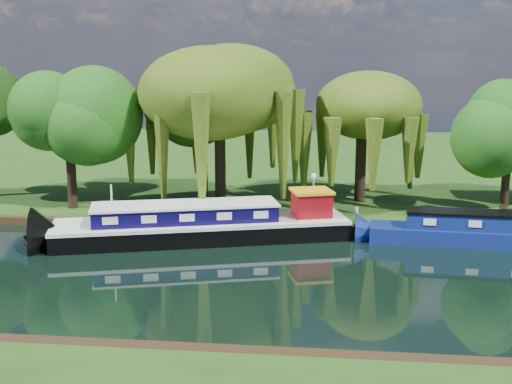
# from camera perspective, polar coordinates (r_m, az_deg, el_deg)

# --- Properties ---
(ground) EXTENTS (120.00, 120.00, 0.00)m
(ground) POSITION_cam_1_polar(r_m,az_deg,el_deg) (28.64, 3.55, -7.76)
(ground) COLOR black
(far_bank) EXTENTS (120.00, 52.00, 0.45)m
(far_bank) POSITION_cam_1_polar(r_m,az_deg,el_deg) (61.74, 5.11, 2.77)
(far_bank) COLOR #213E11
(far_bank) RESTS_ON ground
(dutch_barge) EXTENTS (16.11, 7.83, 3.32)m
(dutch_barge) POSITION_cam_1_polar(r_m,az_deg,el_deg) (34.76, -4.62, -2.92)
(dutch_barge) COLOR black
(dutch_barge) RESTS_ON ground
(narrowboat) EXTENTS (13.04, 3.08, 1.88)m
(narrowboat) POSITION_cam_1_polar(r_m,az_deg,el_deg) (35.92, 20.45, -3.40)
(narrowboat) COLOR navy
(narrowboat) RESTS_ON ground
(red_dinghy) EXTENTS (2.76, 2.02, 0.56)m
(red_dinghy) POSITION_cam_1_polar(r_m,az_deg,el_deg) (36.49, -17.86, -4.09)
(red_dinghy) COLOR maroon
(red_dinghy) RESTS_ON ground
(willow_left) EXTENTS (8.06, 8.06, 9.66)m
(willow_left) POSITION_cam_1_polar(r_m,az_deg,el_deg) (40.72, -3.27, 8.65)
(willow_left) COLOR black
(willow_left) RESTS_ON far_bank
(willow_right) EXTENTS (6.25, 6.25, 7.62)m
(willow_right) POSITION_cam_1_polar(r_m,az_deg,el_deg) (42.16, 9.42, 6.62)
(willow_right) COLOR black
(willow_right) RESTS_ON far_bank
(tree_far_left) EXTENTS (5.27, 5.27, 8.49)m
(tree_far_left) POSITION_cam_1_polar(r_m,az_deg,el_deg) (41.26, -16.36, 6.57)
(tree_far_left) COLOR black
(tree_far_left) RESTS_ON far_bank
(tree_far_mid) EXTENTS (5.38, 5.38, 8.80)m
(tree_far_mid) POSITION_cam_1_polar(r_m,az_deg,el_deg) (43.33, -4.82, 7.53)
(tree_far_mid) COLOR black
(tree_far_mid) RESTS_ON far_bank
(tree_far_right) EXTENTS (4.21, 4.21, 6.89)m
(tree_far_right) POSITION_cam_1_polar(r_m,az_deg,el_deg) (40.71, 21.58, 4.68)
(tree_far_right) COLOR black
(tree_far_right) RESTS_ON far_bank
(lamppost) EXTENTS (0.36, 0.36, 2.56)m
(lamppost) POSITION_cam_1_polar(r_m,az_deg,el_deg) (38.19, 5.12, 0.82)
(lamppost) COLOR silver
(lamppost) RESTS_ON far_bank
(mooring_posts) EXTENTS (19.16, 0.16, 1.00)m
(mooring_posts) POSITION_cam_1_polar(r_m,az_deg,el_deg) (36.47, 3.43, -2.02)
(mooring_posts) COLOR silver
(mooring_posts) RESTS_ON far_bank
(reeds_near) EXTENTS (33.70, 1.50, 1.10)m
(reeds_near) POSITION_cam_1_polar(r_m,az_deg,el_deg) (22.10, 21.11, -12.95)
(reeds_near) COLOR #205516
(reeds_near) RESTS_ON ground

